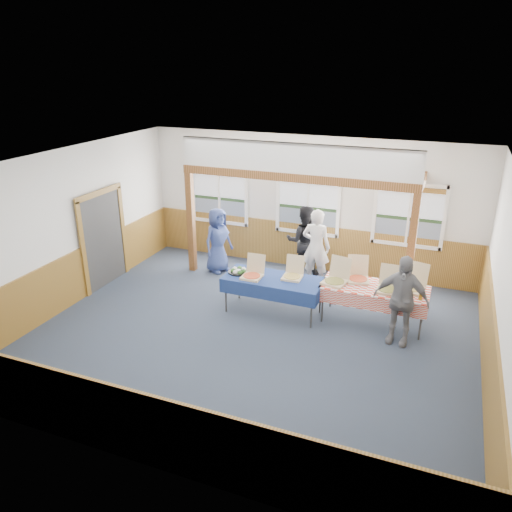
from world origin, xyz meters
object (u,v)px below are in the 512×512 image
at_px(table_left, 273,281).
at_px(table_right, 375,289).
at_px(person_grey, 401,300).
at_px(woman_white, 316,247).
at_px(woman_black, 304,241).
at_px(man_blue, 218,240).

bearing_deg(table_left, table_right, 25.20).
bearing_deg(person_grey, table_right, 141.16).
xyz_separation_m(woman_white, woman_black, (-0.41, 0.40, -0.04)).
xyz_separation_m(table_left, person_grey, (2.47, -0.22, 0.13)).
bearing_deg(woman_white, table_left, 78.04).
distance_m(table_left, man_blue, 2.48).
xyz_separation_m(table_left, table_right, (1.93, 0.33, 0.00)).
bearing_deg(woman_black, man_blue, -2.56).
bearing_deg(table_right, woman_white, 155.51).
relative_size(man_blue, person_grey, 0.93).
bearing_deg(woman_black, table_left, 71.43).
bearing_deg(table_left, woman_black, 105.66).
distance_m(table_right, person_grey, 0.78).
height_order(table_right, woman_white, woman_white).
distance_m(table_left, table_right, 1.96).
xyz_separation_m(table_left, woman_black, (-0.00, 2.09, 0.14)).
xyz_separation_m(woman_black, man_blue, (-1.95, -0.56, -0.06)).
bearing_deg(woman_black, woman_white, 117.15).
xyz_separation_m(man_blue, person_grey, (4.42, -1.75, 0.06)).
bearing_deg(man_blue, table_right, -83.27).
bearing_deg(table_left, woman_white, 92.13).
relative_size(table_left, table_right, 0.97).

